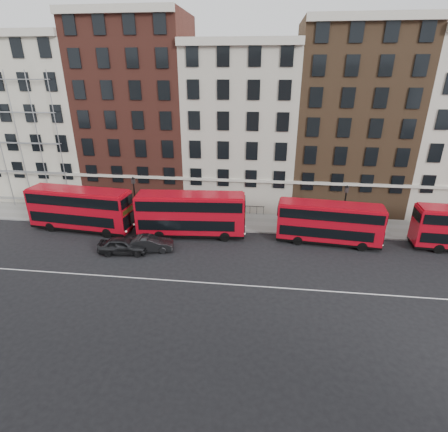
# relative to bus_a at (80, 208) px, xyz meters

# --- Properties ---
(ground) EXTENTS (120.00, 120.00, 0.00)m
(ground) POSITION_rel_bus_a_xyz_m (16.06, -6.45, -2.47)
(ground) COLOR black
(ground) RESTS_ON ground
(pavement) EXTENTS (80.00, 5.00, 0.15)m
(pavement) POSITION_rel_bus_a_xyz_m (16.06, 4.05, -2.40)
(pavement) COLOR gray
(pavement) RESTS_ON ground
(kerb) EXTENTS (80.00, 0.30, 0.16)m
(kerb) POSITION_rel_bus_a_xyz_m (16.06, 1.55, -2.39)
(kerb) COLOR gray
(kerb) RESTS_ON ground
(road_centre_line) EXTENTS (70.00, 0.12, 0.01)m
(road_centre_line) POSITION_rel_bus_a_xyz_m (16.06, -8.45, -2.47)
(road_centre_line) COLOR white
(road_centre_line) RESTS_ON ground
(building_terrace) EXTENTS (64.00, 11.95, 22.00)m
(building_terrace) POSITION_rel_bus_a_xyz_m (15.76, 11.43, 7.77)
(building_terrace) COLOR beige
(building_terrace) RESTS_ON ground
(bus_a) EXTENTS (11.17, 3.71, 4.61)m
(bus_a) POSITION_rel_bus_a_xyz_m (0.00, 0.00, 0.00)
(bus_a) COLOR #B20918
(bus_a) RESTS_ON ground
(bus_b) EXTENTS (11.11, 3.44, 4.60)m
(bus_b) POSITION_rel_bus_a_xyz_m (11.89, -0.01, -0.01)
(bus_b) COLOR #B20918
(bus_b) RESTS_ON ground
(bus_c) EXTENTS (10.12, 3.32, 4.18)m
(bus_c) POSITION_rel_bus_a_xyz_m (25.62, -0.00, -0.23)
(bus_c) COLOR #B20918
(bus_c) RESTS_ON ground
(car_rear) EXTENTS (4.78, 2.28, 1.58)m
(car_rear) POSITION_rel_bus_a_xyz_m (6.34, -4.43, -1.68)
(car_rear) COLOR black
(car_rear) RESTS_ON ground
(car_front) EXTENTS (4.70, 2.36, 1.48)m
(car_front) POSITION_rel_bus_a_xyz_m (8.63, -3.72, -1.73)
(car_front) COLOR black
(car_front) RESTS_ON ground
(lamp_post_left) EXTENTS (0.44, 0.44, 5.33)m
(lamp_post_left) POSITION_rel_bus_a_xyz_m (5.26, 2.25, 0.61)
(lamp_post_left) COLOR black
(lamp_post_left) RESTS_ON pavement
(lamp_post_right) EXTENTS (0.44, 0.44, 5.33)m
(lamp_post_right) POSITION_rel_bus_a_xyz_m (27.36, 2.02, 0.61)
(lamp_post_right) COLOR black
(lamp_post_right) RESTS_ON pavement
(iron_railings) EXTENTS (6.60, 0.06, 1.00)m
(iron_railings) POSITION_rel_bus_a_xyz_m (16.06, 6.25, -1.82)
(iron_railings) COLOR black
(iron_railings) RESTS_ON pavement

